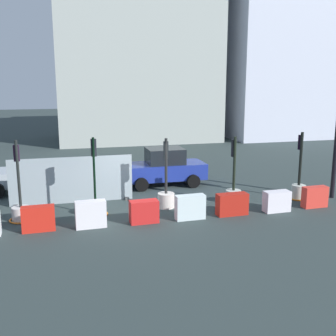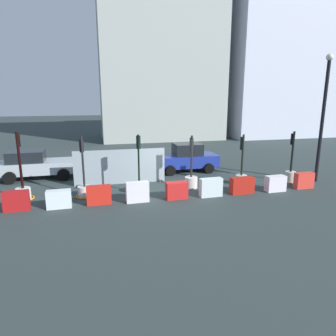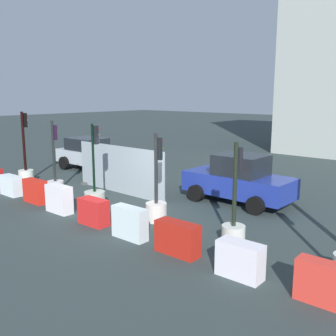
# 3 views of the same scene
# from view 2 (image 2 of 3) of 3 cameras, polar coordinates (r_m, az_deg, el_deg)

# --- Properties ---
(ground_plane) EXTENTS (120.00, 120.00, 0.00)m
(ground_plane) POSITION_cam_2_polar(r_m,az_deg,el_deg) (15.18, 0.25, -4.32)
(ground_plane) COLOR #2E3939
(traffic_light_0) EXTENTS (0.91, 0.91, 3.09)m
(traffic_light_0) POSITION_cam_2_polar(r_m,az_deg,el_deg) (15.36, -25.51, -3.56)
(traffic_light_0) COLOR silver
(traffic_light_0) RESTS_ON ground_plane
(traffic_light_1) EXTENTS (0.85, 0.85, 2.84)m
(traffic_light_1) POSITION_cam_2_polar(r_m,az_deg,el_deg) (14.78, -15.35, -3.46)
(traffic_light_1) COLOR silver
(traffic_light_1) RESTS_ON ground_plane
(traffic_light_2) EXTENTS (0.90, 0.90, 2.85)m
(traffic_light_2) POSITION_cam_2_polar(r_m,az_deg,el_deg) (14.84, -5.40, -3.09)
(traffic_light_2) COLOR #A9B1A3
(traffic_light_2) RESTS_ON ground_plane
(traffic_light_3) EXTENTS (0.64, 0.64, 2.69)m
(traffic_light_3) POSITION_cam_2_polar(r_m,az_deg,el_deg) (15.62, 4.36, -1.84)
(traffic_light_3) COLOR silver
(traffic_light_3) RESTS_ON ground_plane
(traffic_light_4) EXTENTS (0.82, 0.82, 2.67)m
(traffic_light_4) POSITION_cam_2_polar(r_m,az_deg,el_deg) (16.64, 13.54, -1.44)
(traffic_light_4) COLOR silver
(traffic_light_4) RESTS_ON ground_plane
(traffic_light_5) EXTENTS (0.86, 0.86, 2.77)m
(traffic_light_5) POSITION_cam_2_polar(r_m,az_deg,el_deg) (17.94, 21.93, -0.77)
(traffic_light_5) COLOR beige
(traffic_light_5) RESTS_ON ground_plane
(construction_barrier_0) EXTENTS (1.01, 0.42, 0.84)m
(construction_barrier_0) POSITION_cam_2_polar(r_m,az_deg,el_deg) (14.01, -26.52, -5.54)
(construction_barrier_0) COLOR #AF1718
(construction_barrier_0) RESTS_ON ground_plane
(construction_barrier_1) EXTENTS (1.01, 0.44, 0.77)m
(construction_barrier_1) POSITION_cam_2_polar(r_m,az_deg,el_deg) (13.65, -19.74, -5.51)
(construction_barrier_1) COLOR white
(construction_barrier_1) RESTS_ON ground_plane
(construction_barrier_2) EXTENTS (1.06, 0.41, 0.84)m
(construction_barrier_2) POSITION_cam_2_polar(r_m,az_deg,el_deg) (13.61, -12.81, -4.94)
(construction_barrier_2) COLOR red
(construction_barrier_2) RESTS_ON ground_plane
(construction_barrier_3) EXTENTS (1.02, 0.43, 0.91)m
(construction_barrier_3) POSITION_cam_2_polar(r_m,az_deg,el_deg) (13.62, -5.75, -4.49)
(construction_barrier_3) COLOR white
(construction_barrier_3) RESTS_ON ground_plane
(construction_barrier_4) EXTENTS (0.99, 0.48, 0.78)m
(construction_barrier_4) POSITION_cam_2_polar(r_m,az_deg,el_deg) (13.97, 1.62, -4.22)
(construction_barrier_4) COLOR red
(construction_barrier_4) RESTS_ON ground_plane
(construction_barrier_5) EXTENTS (1.06, 0.40, 0.88)m
(construction_barrier_5) POSITION_cam_2_polar(r_m,az_deg,el_deg) (14.41, 8.03, -3.61)
(construction_barrier_5) COLOR silver
(construction_barrier_5) RESTS_ON ground_plane
(construction_barrier_6) EXTENTS (1.15, 0.47, 0.80)m
(construction_barrier_6) POSITION_cam_2_polar(r_m,az_deg,el_deg) (15.13, 13.66, -3.20)
(construction_barrier_6) COLOR #B21E13
(construction_barrier_6) RESTS_ON ground_plane
(construction_barrier_7) EXTENTS (1.00, 0.47, 0.78)m
(construction_barrier_7) POSITION_cam_2_polar(r_m,az_deg,el_deg) (15.95, 19.46, -2.76)
(construction_barrier_7) COLOR white
(construction_barrier_7) RESTS_ON ground_plane
(construction_barrier_8) EXTENTS (0.99, 0.40, 0.81)m
(construction_barrier_8) POSITION_cam_2_polar(r_m,az_deg,el_deg) (17.00, 24.07, -2.14)
(construction_barrier_8) COLOR red
(construction_barrier_8) RESTS_ON ground_plane
(car_blue_estate) EXTENTS (3.90, 2.04, 1.74)m
(car_blue_estate) POSITION_cam_2_polar(r_m,az_deg,el_deg) (18.99, 3.42, 1.88)
(car_blue_estate) COLOR navy
(car_blue_estate) RESTS_ON ground_plane
(car_silver_hatchback) EXTENTS (4.46, 2.15, 1.61)m
(car_silver_hatchback) POSITION_cam_2_polar(r_m,az_deg,el_deg) (18.83, -23.49, 0.59)
(car_silver_hatchback) COLOR #ABB5BE
(car_silver_hatchback) RESTS_ON ground_plane
(building_main_facade) EXTENTS (13.09, 8.07, 16.20)m
(building_main_facade) POSITION_cam_2_polar(r_m,az_deg,el_deg) (34.27, -1.61, 19.36)
(building_main_facade) COLOR #A4ABA4
(building_main_facade) RESTS_ON ground_plane
(building_corner_block) EXTENTS (14.06, 9.60, 16.88)m
(building_corner_block) POSITION_cam_2_polar(r_m,az_deg,el_deg) (39.76, 20.25, 18.24)
(building_corner_block) COLOR silver
(building_corner_block) RESTS_ON ground_plane
(street_lamp_post) EXTENTS (0.36, 0.36, 6.68)m
(street_lamp_post) POSITION_cam_2_polar(r_m,az_deg,el_deg) (18.17, 27.06, 9.38)
(street_lamp_post) COLOR black
(street_lamp_post) RESTS_ON ground_plane
(site_fence_panel) EXTENTS (4.81, 0.50, 1.86)m
(site_fence_panel) POSITION_cam_2_polar(r_m,az_deg,el_deg) (16.37, -8.92, 0.09)
(site_fence_panel) COLOR #91A0A8
(site_fence_panel) RESTS_ON ground_plane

